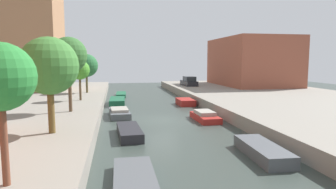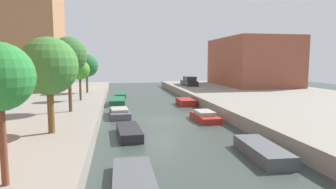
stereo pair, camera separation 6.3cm
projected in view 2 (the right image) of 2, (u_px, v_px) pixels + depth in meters
ground_plane at (162, 120)px, 24.23m from camera, size 84.00×84.00×0.00m
quay_right at (323, 109)px, 26.81m from camera, size 20.00×64.00×1.00m
apartment_tower_far at (19, 2)px, 37.96m from camera, size 10.00×8.67×22.99m
low_block_right at (251, 62)px, 47.17m from camera, size 10.00×14.92×7.54m
street_tree_1 at (49, 66)px, 15.40m from camera, size 3.08×3.08×5.16m
street_tree_2 at (69, 55)px, 22.02m from camera, size 2.75×2.75×5.70m
street_tree_3 at (80, 70)px, 28.72m from camera, size 1.95×1.95×3.99m
street_tree_4 at (87, 66)px, 35.58m from camera, size 2.81×2.81×4.74m
parked_car at (189, 82)px, 46.21m from camera, size 1.94×4.44×1.46m
moored_boat_left_1 at (134, 181)px, 11.39m from camera, size 1.66×4.36×0.45m
moored_boat_left_2 at (129, 132)px, 18.95m from camera, size 1.60×4.17×0.59m
moored_boat_left_3 at (119, 113)px, 25.79m from camera, size 1.91×4.34×0.75m
moored_boat_left_4 at (118, 101)px, 32.82m from camera, size 1.79×4.63×0.69m
moored_boat_left_5 at (121, 95)px, 40.51m from camera, size 1.49×4.64×0.48m
moored_boat_right_1 at (262, 151)px, 14.87m from camera, size 1.69×4.34×0.64m
moored_boat_right_2 at (205, 116)px, 24.04m from camera, size 1.64×3.87×0.78m
moored_boat_right_3 at (186, 102)px, 32.46m from camera, size 1.68×3.04×0.68m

